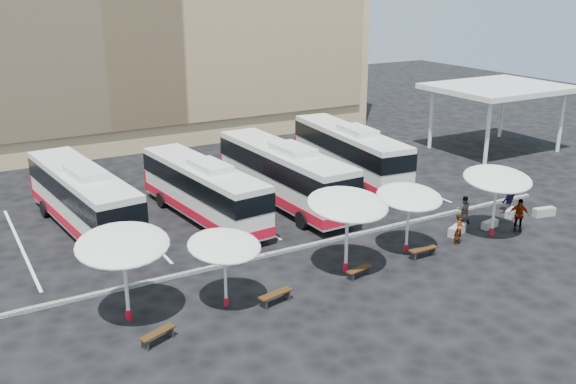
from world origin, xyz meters
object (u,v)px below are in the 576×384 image
conc_bench_1 (490,224)px  passenger_1 (464,210)px  passenger_3 (508,197)px  sunshade_1 (224,246)px  conc_bench_0 (457,230)px  sunshade_3 (409,197)px  conc_bench_3 (544,212)px  passenger_0 (459,229)px  bus_2 (284,173)px  sunshade_0 (123,245)px  sunshade_2 (348,205)px  wood_bench_0 (158,334)px  bus_1 (203,189)px  conc_bench_2 (511,213)px  bus_0 (83,197)px  bus_3 (349,151)px  wood_bench_2 (359,270)px  passenger_2 (519,215)px  wood_bench_3 (423,250)px  sunshade_4 (497,179)px  wood_bench_1 (276,296)px

conc_bench_1 → passenger_1: bearing=119.8°
passenger_1 → passenger_3: size_ratio=0.83×
sunshade_1 → conc_bench_0: (14.03, 1.06, -2.44)m
sunshade_3 → conc_bench_3: sunshade_3 is taller
passenger_0 → sunshade_3: bearing=143.2°
bus_2 → sunshade_0: bus_2 is taller
sunshade_2 → wood_bench_0: bearing=-170.4°
bus_1 → passenger_1: (12.35, -7.89, -1.02)m
conc_bench_2 → bus_0: bearing=155.1°
sunshade_1 → passenger_0: (13.13, 0.06, -1.87)m
bus_3 → sunshade_0: sunshade_0 is taller
bus_0 → passenger_1: size_ratio=7.51×
bus_1 → sunshade_2: 10.36m
wood_bench_2 → passenger_2: 10.85m
conc_bench_2 → conc_bench_0: bearing=-173.7°
bus_0 → conc_bench_1: 22.22m
bus_3 → conc_bench_1: bearing=-77.7°
wood_bench_3 → passenger_2: 6.84m
conc_bench_0 → bus_2: bearing=122.1°
bus_1 → wood_bench_0: bearing=-125.6°
passenger_0 → sunshade_4: bearing=-25.4°
passenger_0 → passenger_1: 3.21m
conc_bench_0 → conc_bench_1: size_ratio=1.22×
conc_bench_3 → passenger_2: bearing=-165.1°
sunshade_1 → passenger_0: sunshade_1 is taller
bus_1 → passenger_2: 17.38m
bus_1 → conc_bench_0: bus_1 is taller
sunshade_2 → wood_bench_2: 3.09m
sunshade_4 → conc_bench_0: size_ratio=3.45×
sunshade_4 → wood_bench_0: size_ratio=2.96×
sunshade_1 → conc_bench_1: 16.50m
bus_2 → sunshade_3: bus_2 is taller
sunshade_4 → wood_bench_1: sunshade_4 is taller
sunshade_3 → passenger_3: size_ratio=2.00×
passenger_0 → passenger_3: size_ratio=0.86×
sunshade_2 → wood_bench_0: size_ratio=2.51×
sunshade_4 → wood_bench_1: bearing=-176.1°
wood_bench_2 → passenger_3: size_ratio=0.76×
bus_2 → sunshade_2: size_ratio=3.14×
wood_bench_1 → passenger_1: 14.04m
wood_bench_1 → passenger_3: size_ratio=0.87×
bus_0 → passenger_0: size_ratio=7.27×
wood_bench_1 → sunshade_2: bearing=14.5°
bus_2 → sunshade_3: bearing=-80.8°
wood_bench_3 → passenger_0: (2.69, 0.39, 0.45)m
sunshade_2 → passenger_3: sunshade_2 is taller
conc_bench_2 → passenger_3: (0.26, 0.54, 0.74)m
conc_bench_0 → wood_bench_1: bearing=-170.9°
wood_bench_2 → passenger_0: (6.71, 0.63, 0.49)m
wood_bench_3 → passenger_0: size_ratio=0.95×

